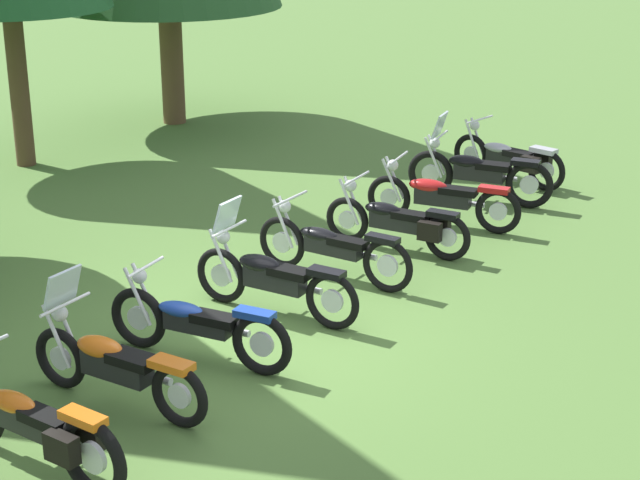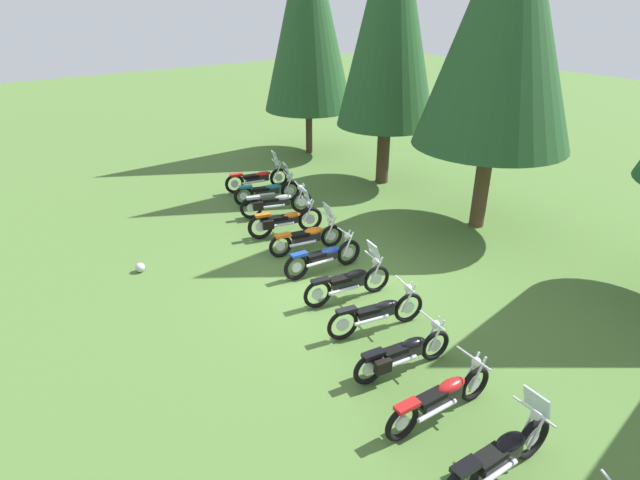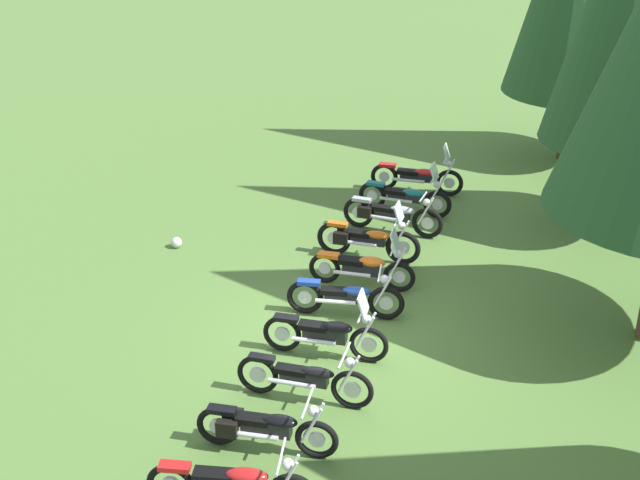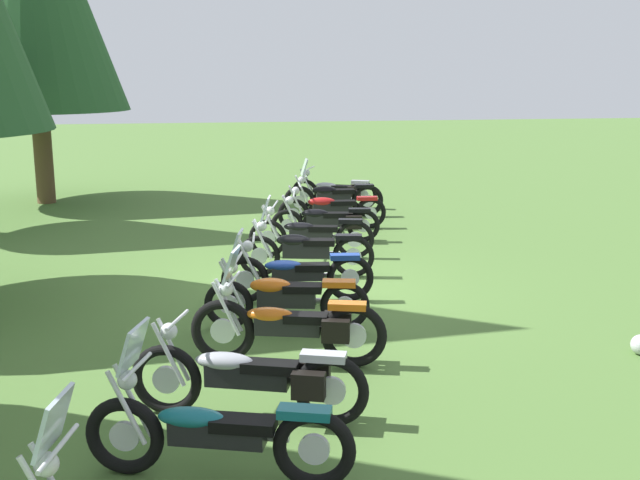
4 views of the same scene
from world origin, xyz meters
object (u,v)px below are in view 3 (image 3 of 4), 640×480
(motorcycle_3, at_px, (367,239))
(motorcycle_5, at_px, (346,297))
(motorcycle_6, at_px, (327,333))
(motorcycle_4, at_px, (363,267))
(motorcycle_1, at_px, (406,196))
(dropped_helmet, at_px, (176,242))
(motorcycle_0, at_px, (418,176))
(motorcycle_7, at_px, (305,378))
(motorcycle_8, at_px, (263,427))
(motorcycle_2, at_px, (391,214))

(motorcycle_3, height_order, motorcycle_5, motorcycle_3)
(motorcycle_6, bearing_deg, motorcycle_4, 86.95)
(motorcycle_1, height_order, dropped_helmet, motorcycle_1)
(motorcycle_0, xyz_separation_m, motorcycle_5, (6.33, -1.76, -0.03))
(motorcycle_0, distance_m, motorcycle_1, 1.38)
(motorcycle_7, distance_m, motorcycle_8, 1.40)
(motorcycle_0, height_order, motorcycle_1, motorcycle_0)
(motorcycle_0, relative_size, dropped_helmet, 9.47)
(motorcycle_4, bearing_deg, motorcycle_2, 88.57)
(motorcycle_5, relative_size, motorcycle_6, 1.01)
(motorcycle_1, bearing_deg, motorcycle_4, -87.67)
(motorcycle_5, height_order, motorcycle_6, motorcycle_6)
(motorcycle_8, bearing_deg, motorcycle_4, 83.15)
(motorcycle_0, height_order, motorcycle_8, motorcycle_0)
(motorcycle_8, bearing_deg, motorcycle_7, 75.99)
(motorcycle_3, bearing_deg, motorcycle_5, -84.18)
(motorcycle_7, bearing_deg, motorcycle_0, 88.20)
(motorcycle_0, distance_m, motorcycle_5, 6.57)
(motorcycle_5, xyz_separation_m, motorcycle_6, (1.42, -0.32, 0.05))
(motorcycle_4, relative_size, dropped_helmet, 8.77)
(motorcycle_3, xyz_separation_m, dropped_helmet, (-0.39, -4.28, -0.35))
(motorcycle_0, bearing_deg, dropped_helmet, -135.63)
(motorcycle_5, bearing_deg, dropped_helmet, 149.52)
(motorcycle_0, xyz_separation_m, motorcycle_2, (2.43, -0.78, -0.01))
(motorcycle_1, height_order, motorcycle_8, motorcycle_1)
(motorcycle_4, height_order, dropped_helmet, motorcycle_4)
(motorcycle_1, xyz_separation_m, motorcycle_3, (2.52, -0.97, 0.03))
(motorcycle_5, bearing_deg, motorcycle_1, 80.66)
(motorcycle_7, bearing_deg, motorcycle_3, 91.60)
(dropped_helmet, bearing_deg, motorcycle_2, 102.01)
(motorcycle_6, distance_m, motorcycle_7, 1.35)
(motorcycle_0, relative_size, motorcycle_3, 1.04)
(motorcycle_1, height_order, motorcycle_3, motorcycle_3)
(motorcycle_0, distance_m, motorcycle_8, 10.76)
(motorcycle_1, xyz_separation_m, motorcycle_7, (7.74, -2.01, -0.00))
(motorcycle_4, relative_size, motorcycle_5, 0.96)
(motorcycle_3, distance_m, motorcycle_6, 3.97)
(motorcycle_2, bearing_deg, motorcycle_0, 91.13)
(motorcycle_1, distance_m, motorcycle_3, 2.70)
(dropped_helmet, bearing_deg, motorcycle_8, 21.24)
(motorcycle_1, bearing_deg, motorcycle_2, -92.51)
(motorcycle_1, xyz_separation_m, motorcycle_2, (1.10, -0.41, 0.01))
(motorcycle_3, height_order, motorcycle_8, motorcycle_3)
(motorcycle_1, xyz_separation_m, dropped_helmet, (2.13, -5.24, -0.32))
(motorcycle_4, height_order, motorcycle_8, motorcycle_4)
(motorcycle_4, height_order, motorcycle_7, motorcycle_4)
(motorcycle_0, xyz_separation_m, dropped_helmet, (3.46, -5.62, -0.34))
(motorcycle_6, height_order, dropped_helmet, motorcycle_6)
(motorcycle_4, xyz_separation_m, motorcycle_5, (1.19, -0.34, -0.03))
(motorcycle_3, height_order, motorcycle_7, motorcycle_3)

